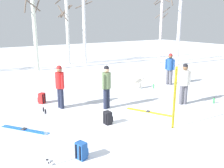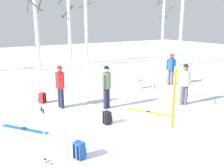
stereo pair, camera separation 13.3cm
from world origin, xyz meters
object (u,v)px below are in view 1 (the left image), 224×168
at_px(backpack_2, 108,118).
at_px(birch_tree_5, 161,24).
at_px(person_3, 60,84).
at_px(birch_tree_6, 179,16).
at_px(water_bottle_1, 214,101).
at_px(person_2, 107,84).
at_px(ski_pair_lying_1, 149,112).
at_px(ski_pair_lying_0, 25,130).
at_px(birch_tree_2, 34,20).
at_px(backpack_0, 81,151).
at_px(birch_tree_4, 84,13).
at_px(person_1, 184,81).
at_px(birch_tree_3, 67,27).
at_px(backpack_1, 42,98).
at_px(person_0, 170,67).
at_px(water_bottle_0, 153,86).
at_px(ski_pair_planted_0, 175,98).
at_px(ski_poles_0, 46,135).
at_px(dog, 138,81).

distance_m(backpack_2, birch_tree_5, 13.64).
height_order(person_3, birch_tree_5, birch_tree_5).
bearing_deg(birch_tree_6, water_bottle_1, -128.43).
xyz_separation_m(person_2, ski_pair_lying_1, (1.11, -1.27, -0.97)).
relative_size(ski_pair_lying_0, birch_tree_2, 0.23).
distance_m(backpack_0, birch_tree_4, 15.03).
xyz_separation_m(person_1, ski_pair_lying_1, (-1.81, 0.04, -0.97)).
bearing_deg(birch_tree_3, water_bottle_1, -84.91).
height_order(person_3, backpack_1, person_3).
bearing_deg(water_bottle_1, person_0, 77.14).
bearing_deg(person_0, backpack_1, 174.40).
bearing_deg(birch_tree_6, water_bottle_0, -145.83).
height_order(person_0, water_bottle_1, person_0).
xyz_separation_m(ski_pair_planted_0, water_bottle_0, (2.78, 3.94, -0.89)).
bearing_deg(ski_pair_planted_0, backpack_0, -179.53).
relative_size(person_3, backpack_0, 3.90).
bearing_deg(person_2, person_0, 15.39).
height_order(birch_tree_2, birch_tree_6, birch_tree_6).
bearing_deg(backpack_1, ski_pair_lying_1, -46.75).
bearing_deg(ski_pair_lying_1, ski_poles_0, -163.63).
xyz_separation_m(dog, water_bottle_0, (0.70, -0.43, -0.27)).
bearing_deg(ski_pair_lying_0, person_3, 37.31).
height_order(person_3, dog, person_3).
bearing_deg(backpack_1, water_bottle_0, -8.22).
bearing_deg(water_bottle_1, birch_tree_2, 109.96).
distance_m(person_0, ski_pair_lying_0, 8.29).
bearing_deg(backpack_0, birch_tree_6, 33.75).
height_order(ski_pair_lying_1, birch_tree_2, birch_tree_2).
xyz_separation_m(ski_pair_lying_0, birch_tree_5, (12.81, 7.35, 3.15)).
xyz_separation_m(person_3, water_bottle_0, (5.09, 0.18, -0.87)).
bearing_deg(backpack_2, ski_poles_0, -153.62).
xyz_separation_m(ski_pair_lying_0, backpack_0, (0.78, -2.47, 0.20)).
xyz_separation_m(person_0, backpack_0, (-7.28, -4.10, -0.77)).
relative_size(ski_pair_lying_1, water_bottle_1, 6.67).
relative_size(birch_tree_3, birch_tree_6, 0.70).
bearing_deg(person_1, backpack_0, -164.85).
xyz_separation_m(person_0, birch_tree_6, (5.26, 4.28, 2.78)).
height_order(ski_pair_planted_0, water_bottle_0, ski_pair_planted_0).
bearing_deg(person_1, person_0, 53.96).
bearing_deg(person_0, dog, 171.53).
bearing_deg(birch_tree_3, birch_tree_6, -35.72).
distance_m(person_3, birch_tree_2, 8.79).
bearing_deg(person_3, ski_pair_planted_0, -58.38).
xyz_separation_m(backpack_1, birch_tree_6, (12.07, 3.62, 3.55)).
xyz_separation_m(person_0, person_3, (-6.34, -0.31, 0.00)).
height_order(ski_pair_lying_1, birch_tree_6, birch_tree_6).
xyz_separation_m(person_1, water_bottle_0, (0.67, 2.51, -0.87)).
height_order(ski_pair_planted_0, ski_pair_lying_0, ski_pair_planted_0).
height_order(dog, birch_tree_4, birch_tree_4).
bearing_deg(backpack_0, water_bottle_1, 7.05).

